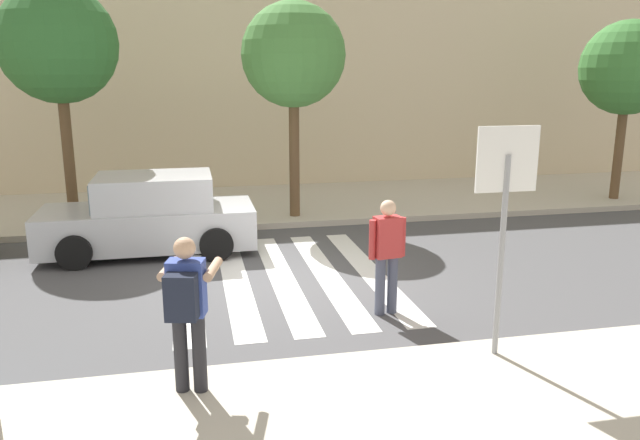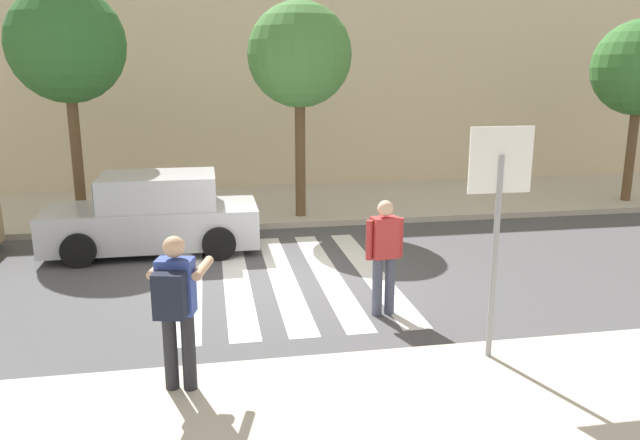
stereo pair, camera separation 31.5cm
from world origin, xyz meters
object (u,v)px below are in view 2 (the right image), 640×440
at_px(photographer_with_backpack, 176,301).
at_px(street_tree_center, 300,56).
at_px(street_tree_west, 67,46).
at_px(stop_sign, 499,192).
at_px(parked_car_silver, 155,215).
at_px(pedestrian_crossing, 384,251).

height_order(photographer_with_backpack, street_tree_center, street_tree_center).
bearing_deg(street_tree_west, photographer_with_backpack, -73.31).
height_order(stop_sign, parked_car_silver, stop_sign).
bearing_deg(street_tree_center, street_tree_west, 176.11).
relative_size(pedestrian_crossing, street_tree_center, 0.35).
relative_size(photographer_with_backpack, street_tree_center, 0.35).
bearing_deg(parked_car_silver, street_tree_center, 31.38).
bearing_deg(parked_car_silver, photographer_with_backpack, -83.47).
distance_m(photographer_with_backpack, pedestrian_crossing, 3.51).
distance_m(stop_sign, photographer_with_backpack, 3.80).
bearing_deg(street_tree_center, stop_sign, -81.75).
bearing_deg(street_tree_west, pedestrian_crossing, -49.79).
xyz_separation_m(pedestrian_crossing, street_tree_center, (-0.33, 6.01, 2.86)).
height_order(pedestrian_crossing, street_tree_center, street_tree_center).
distance_m(photographer_with_backpack, parked_car_silver, 6.12).
distance_m(stop_sign, parked_car_silver, 7.46).
height_order(parked_car_silver, street_tree_west, street_tree_west).
bearing_deg(street_tree_west, stop_sign, -52.96).
bearing_deg(photographer_with_backpack, street_tree_center, 72.53).
height_order(photographer_with_backpack, parked_car_silver, photographer_with_backpack).
relative_size(pedestrian_crossing, parked_car_silver, 0.42).
bearing_deg(pedestrian_crossing, street_tree_west, 130.21).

